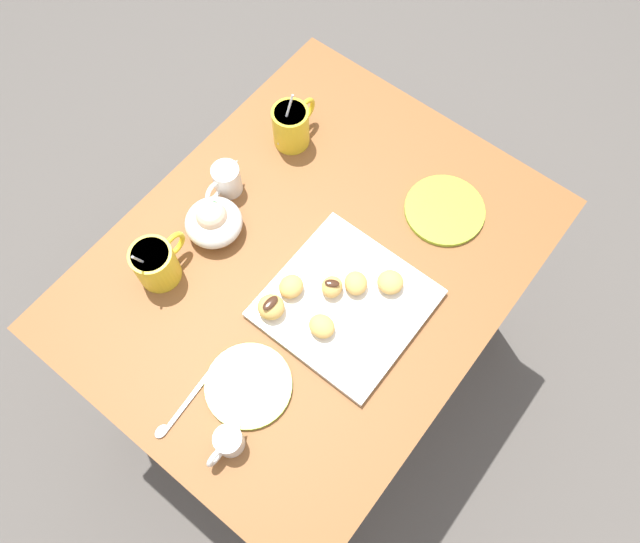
{
  "coord_description": "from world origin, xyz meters",
  "views": [
    {
      "loc": [
        -0.41,
        -0.35,
        1.85
      ],
      "look_at": [
        -0.01,
        -0.03,
        0.73
      ],
      "focal_mm": 34.41,
      "sensor_mm": 36.0,
      "label": 1
    }
  ],
  "objects_px": {
    "saucer_lime_left": "(445,210)",
    "pastry_plate_square": "(346,303)",
    "beignet_2": "(291,287)",
    "cream_pitcher_white": "(226,179)",
    "coffee_mug_yellow_right": "(292,125)",
    "beignet_0": "(271,307)",
    "coffee_mug_yellow_left": "(156,263)",
    "saucer_lime_right": "(249,386)",
    "ice_cream_bowl": "(213,221)",
    "dining_table": "(311,287)",
    "beignet_4": "(322,326)",
    "beignet_1": "(390,282)",
    "beignet_5": "(356,283)",
    "chocolate_sauce_pitcher": "(228,441)",
    "beignet_3": "(332,287)"
  },
  "relations": [
    {
      "from": "saucer_lime_left",
      "to": "pastry_plate_square",
      "type": "bearing_deg",
      "value": 173.22
    },
    {
      "from": "beignet_2",
      "to": "cream_pitcher_white",
      "type": "bearing_deg",
      "value": 68.38
    },
    {
      "from": "coffee_mug_yellow_right",
      "to": "beignet_0",
      "type": "bearing_deg",
      "value": -146.27
    },
    {
      "from": "coffee_mug_yellow_left",
      "to": "saucer_lime_right",
      "type": "xyz_separation_m",
      "value": [
        -0.07,
        -0.29,
        -0.05
      ]
    },
    {
      "from": "coffee_mug_yellow_left",
      "to": "ice_cream_bowl",
      "type": "distance_m",
      "value": 0.15
    },
    {
      "from": "coffee_mug_yellow_left",
      "to": "dining_table",
      "type": "bearing_deg",
      "value": -46.89
    },
    {
      "from": "coffee_mug_yellow_left",
      "to": "beignet_4",
      "type": "height_order",
      "value": "coffee_mug_yellow_left"
    },
    {
      "from": "beignet_1",
      "to": "dining_table",
      "type": "bearing_deg",
      "value": 107.57
    },
    {
      "from": "cream_pitcher_white",
      "to": "beignet_1",
      "type": "relative_size",
      "value": 1.99
    },
    {
      "from": "coffee_mug_yellow_left",
      "to": "pastry_plate_square",
      "type": "bearing_deg",
      "value": -62.29
    },
    {
      "from": "beignet_0",
      "to": "beignet_5",
      "type": "distance_m",
      "value": 0.17
    },
    {
      "from": "saucer_lime_left",
      "to": "beignet_4",
      "type": "relative_size",
      "value": 3.26
    },
    {
      "from": "beignet_0",
      "to": "beignet_1",
      "type": "xyz_separation_m",
      "value": [
        0.19,
        -0.15,
        -0.0
      ]
    },
    {
      "from": "cream_pitcher_white",
      "to": "chocolate_sauce_pitcher",
      "type": "xyz_separation_m",
      "value": [
        -0.4,
        -0.36,
        -0.01
      ]
    },
    {
      "from": "dining_table",
      "to": "beignet_3",
      "type": "relative_size",
      "value": 21.19
    },
    {
      "from": "coffee_mug_yellow_left",
      "to": "chocolate_sauce_pitcher",
      "type": "height_order",
      "value": "coffee_mug_yellow_left"
    },
    {
      "from": "ice_cream_bowl",
      "to": "saucer_lime_right",
      "type": "xyz_separation_m",
      "value": [
        -0.21,
        -0.27,
        -0.03
      ]
    },
    {
      "from": "coffee_mug_yellow_right",
      "to": "saucer_lime_left",
      "type": "distance_m",
      "value": 0.38
    },
    {
      "from": "coffee_mug_yellow_right",
      "to": "beignet_3",
      "type": "distance_m",
      "value": 0.39
    },
    {
      "from": "pastry_plate_square",
      "to": "beignet_2",
      "type": "xyz_separation_m",
      "value": [
        -0.05,
        0.1,
        0.03
      ]
    },
    {
      "from": "coffee_mug_yellow_left",
      "to": "beignet_0",
      "type": "bearing_deg",
      "value": -72.68
    },
    {
      "from": "ice_cream_bowl",
      "to": "beignet_3",
      "type": "relative_size",
      "value": 2.62
    },
    {
      "from": "saucer_lime_right",
      "to": "beignet_2",
      "type": "relative_size",
      "value": 3.22
    },
    {
      "from": "cream_pitcher_white",
      "to": "beignet_3",
      "type": "distance_m",
      "value": 0.33
    },
    {
      "from": "beignet_5",
      "to": "beignet_1",
      "type": "bearing_deg",
      "value": -49.78
    },
    {
      "from": "saucer_lime_right",
      "to": "beignet_1",
      "type": "xyz_separation_m",
      "value": [
        0.33,
        -0.09,
        0.03
      ]
    },
    {
      "from": "saucer_lime_right",
      "to": "beignet_5",
      "type": "bearing_deg",
      "value": -7.81
    },
    {
      "from": "pastry_plate_square",
      "to": "dining_table",
      "type": "bearing_deg",
      "value": 74.69
    },
    {
      "from": "saucer_lime_right",
      "to": "beignet_0",
      "type": "distance_m",
      "value": 0.16
    },
    {
      "from": "beignet_5",
      "to": "coffee_mug_yellow_left",
      "type": "bearing_deg",
      "value": 122.99
    },
    {
      "from": "beignet_1",
      "to": "beignet_5",
      "type": "relative_size",
      "value": 1.03
    },
    {
      "from": "coffee_mug_yellow_right",
      "to": "beignet_2",
      "type": "height_order",
      "value": "coffee_mug_yellow_right"
    },
    {
      "from": "beignet_2",
      "to": "beignet_5",
      "type": "relative_size",
      "value": 1.01
    },
    {
      "from": "beignet_4",
      "to": "beignet_5",
      "type": "xyz_separation_m",
      "value": [
        0.11,
        0.0,
        0.0
      ]
    },
    {
      "from": "beignet_0",
      "to": "beignet_2",
      "type": "distance_m",
      "value": 0.06
    },
    {
      "from": "saucer_lime_right",
      "to": "beignet_0",
      "type": "xyz_separation_m",
      "value": [
        0.14,
        0.06,
        0.03
      ]
    },
    {
      "from": "cream_pitcher_white",
      "to": "ice_cream_bowl",
      "type": "xyz_separation_m",
      "value": [
        -0.09,
        -0.05,
        -0.0
      ]
    },
    {
      "from": "beignet_3",
      "to": "coffee_mug_yellow_right",
      "type": "bearing_deg",
      "value": 51.01
    },
    {
      "from": "coffee_mug_yellow_right",
      "to": "coffee_mug_yellow_left",
      "type": "bearing_deg",
      "value": -180.0
    },
    {
      "from": "cream_pitcher_white",
      "to": "beignet_3",
      "type": "height_order",
      "value": "cream_pitcher_white"
    },
    {
      "from": "beignet_4",
      "to": "dining_table",
      "type": "bearing_deg",
      "value": 46.73
    },
    {
      "from": "pastry_plate_square",
      "to": "chocolate_sauce_pitcher",
      "type": "relative_size",
      "value": 3.16
    },
    {
      "from": "coffee_mug_yellow_left",
      "to": "chocolate_sauce_pitcher",
      "type": "relative_size",
      "value": 1.59
    },
    {
      "from": "beignet_3",
      "to": "beignet_5",
      "type": "xyz_separation_m",
      "value": [
        0.04,
        -0.03,
        -0.0
      ]
    },
    {
      "from": "beignet_4",
      "to": "beignet_2",
      "type": "bearing_deg",
      "value": 74.58
    },
    {
      "from": "dining_table",
      "to": "beignet_5",
      "type": "bearing_deg",
      "value": -86.4
    },
    {
      "from": "chocolate_sauce_pitcher",
      "to": "saucer_lime_left",
      "type": "relative_size",
      "value": 0.53
    },
    {
      "from": "chocolate_sauce_pitcher",
      "to": "beignet_1",
      "type": "bearing_deg",
      "value": -6.33
    },
    {
      "from": "pastry_plate_square",
      "to": "saucer_lime_left",
      "type": "relative_size",
      "value": 1.69
    },
    {
      "from": "beignet_0",
      "to": "beignet_4",
      "type": "height_order",
      "value": "beignet_0"
    }
  ]
}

